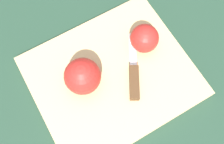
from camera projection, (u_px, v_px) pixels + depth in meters
name	position (u px, v px, depth m)	size (l,w,h in m)	color
ground_plane	(112.00, 78.00, 0.60)	(4.00, 4.00, 0.00)	#1E3828
cutting_board	(112.00, 77.00, 0.59)	(0.37, 0.33, 0.02)	tan
apple_half_left	(83.00, 76.00, 0.54)	(0.08, 0.08, 0.08)	red
apple_half_right	(144.00, 38.00, 0.58)	(0.06, 0.06, 0.06)	red
knife	(134.00, 79.00, 0.57)	(0.08, 0.15, 0.02)	silver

